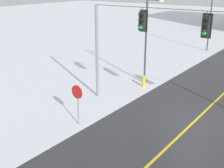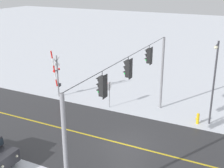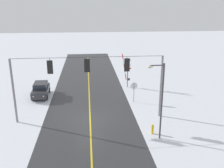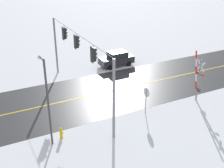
{
  "view_description": "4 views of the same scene",
  "coord_description": "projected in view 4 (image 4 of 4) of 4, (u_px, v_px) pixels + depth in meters",
  "views": [
    {
      "loc": [
        5.2,
        -14.78,
        7.6
      ],
      "look_at": [
        -3.7,
        -2.77,
        2.34
      ],
      "focal_mm": 47.0,
      "sensor_mm": 36.0,
      "label": 1
    },
    {
      "loc": [
        16.46,
        7.07,
        10.71
      ],
      "look_at": [
        -3.09,
        -2.73,
        3.0
      ],
      "focal_mm": 48.43,
      "sensor_mm": 36.0,
      "label": 2
    },
    {
      "loc": [
        0.07,
        22.66,
        10.84
      ],
      "look_at": [
        -2.29,
        -1.07,
        3.21
      ],
      "focal_mm": 40.14,
      "sensor_mm": 36.0,
      "label": 3
    },
    {
      "loc": [
        -23.11,
        8.25,
        12.79
      ],
      "look_at": [
        -3.87,
        -1.43,
        2.76
      ],
      "focal_mm": 46.68,
      "sensor_mm": 36.0,
      "label": 4
    }
  ],
  "objects": [
    {
      "name": "stop_sign",
      "position": [
        146.0,
        95.0,
        24.25
      ],
      "size": [
        0.8,
        0.09,
        2.35
      ],
      "color": "gray",
      "rests_on": "ground"
    },
    {
      "name": "ground_plane",
      "position": [
        80.0,
        98.0,
        27.47
      ],
      "size": [
        160.0,
        160.0,
        0.0
      ],
      "primitive_type": "plane",
      "color": "silver"
    },
    {
      "name": "road_asphalt",
      "position": [
        15.0,
        112.0,
        25.03
      ],
      "size": [
        9.0,
        80.0,
        0.01
      ],
      "primitive_type": "cube",
      "color": "#303033",
      "rests_on": "ground"
    },
    {
      "name": "fire_hydrant",
      "position": [
        61.0,
        133.0,
        21.48
      ],
      "size": [
        0.24,
        0.31,
        0.88
      ],
      "color": "gold",
      "rests_on": "ground"
    },
    {
      "name": "signal_span",
      "position": [
        78.0,
        55.0,
        25.67
      ],
      "size": [
        14.2,
        0.47,
        6.22
      ],
      "color": "gray",
      "rests_on": "ground"
    },
    {
      "name": "streetlamp_near",
      "position": [
        47.0,
        94.0,
        19.52
      ],
      "size": [
        1.39,
        0.28,
        6.5
      ],
      "color": "#38383D",
      "rests_on": "ground"
    },
    {
      "name": "lane_centre_line",
      "position": [
        15.0,
        112.0,
        25.03
      ],
      "size": [
        0.14,
        72.0,
        0.01
      ],
      "primitive_type": "cube",
      "color": "gold",
      "rests_on": "ground"
    },
    {
      "name": "parked_car_charcoal",
      "position": [
        117.0,
        58.0,
        34.66
      ],
      "size": [
        1.91,
        4.24,
        1.74
      ],
      "color": "#2D2D33",
      "rests_on": "ground"
    },
    {
      "name": "railroad_crossing",
      "position": [
        199.0,
        77.0,
        26.2
      ],
      "size": [
        1.29,
        0.31,
        4.6
      ],
      "color": "gray",
      "rests_on": "ground"
    }
  ]
}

